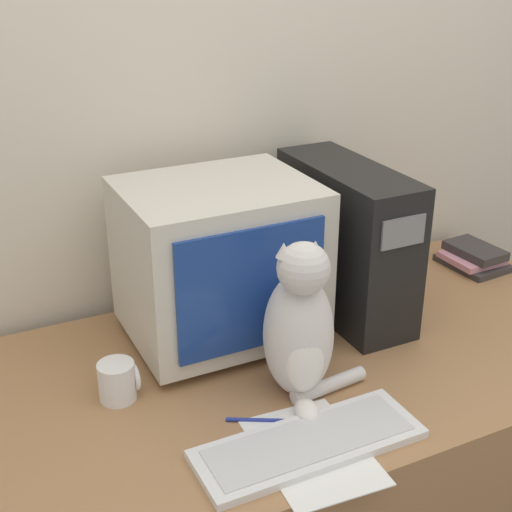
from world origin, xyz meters
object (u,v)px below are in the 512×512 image
object	(u,v)px
crt_monitor	(219,261)
cat	(300,329)
book_stack	(473,257)
pen	(257,420)
keyboard	(309,443)
mug	(118,381)
computer_tower	(346,240)

from	to	relation	value
crt_monitor	cat	distance (m)	0.32
book_stack	pen	distance (m)	1.04
keyboard	book_stack	xyz separation A→B (m)	(0.90, 0.53, 0.02)
keyboard	book_stack	world-z (taller)	book_stack
book_stack	mug	world-z (taller)	mug
computer_tower	pen	distance (m)	0.60
crt_monitor	keyboard	bearing A→B (deg)	-92.07
computer_tower	keyboard	bearing A→B (deg)	-128.78
cat	keyboard	bearing A→B (deg)	-95.59
cat	mug	xyz separation A→B (m)	(-0.37, 0.16, -0.12)
computer_tower	pen	world-z (taller)	computer_tower
computer_tower	mug	world-z (taller)	computer_tower
computer_tower	keyboard	distance (m)	0.64
crt_monitor	computer_tower	distance (m)	0.36
keyboard	pen	world-z (taller)	keyboard
computer_tower	pen	bearing A→B (deg)	-141.12
crt_monitor	keyboard	distance (m)	0.53
crt_monitor	book_stack	world-z (taller)	crt_monitor
keyboard	mug	size ratio (longest dim) A/B	5.26
keyboard	cat	distance (m)	0.25
keyboard	mug	bearing A→B (deg)	131.56
pen	computer_tower	bearing A→B (deg)	38.88
pen	mug	xyz separation A→B (m)	(-0.24, 0.21, 0.04)
crt_monitor	pen	xyz separation A→B (m)	(-0.08, -0.37, -0.21)
pen	mug	distance (m)	0.33
keyboard	computer_tower	bearing A→B (deg)	51.22
cat	mug	size ratio (longest dim) A/B	4.22
computer_tower	cat	distance (m)	0.43
book_stack	mug	xyz separation A→B (m)	(-1.20, -0.19, 0.02)
keyboard	pen	distance (m)	0.13
book_stack	mug	bearing A→B (deg)	-170.98
crt_monitor	book_stack	bearing A→B (deg)	2.46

